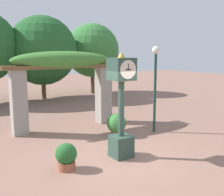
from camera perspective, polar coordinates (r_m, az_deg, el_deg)
The scene contains 7 objects.
ground_plane at distance 8.22m, azimuth 1.21°, elevation -12.18°, with size 60.00×60.00×0.00m, color #8E6656.
pedestal_clock at distance 7.94m, azimuth 1.89°, elevation -1.16°, with size 0.62×0.67×3.02m.
pergola at distance 11.17m, azimuth -9.76°, elevation 5.33°, with size 4.71×1.14×3.05m.
potted_plant_near_left at distance 10.17m, azimuth 0.90°, elevation -5.30°, with size 0.71×0.71×0.83m.
potted_plant_near_right at distance 7.47m, azimuth -9.29°, elevation -11.60°, with size 0.56×0.56×0.71m.
lamp_post at distance 10.54m, azimuth 8.80°, elevation 4.81°, with size 0.29×0.29×3.23m.
tree_line at distance 18.44m, azimuth -19.27°, elevation 9.01°, with size 14.78×4.82×5.41m.
Camera 1 is at (-4.15, -6.42, 3.00)m, focal length 45.00 mm.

